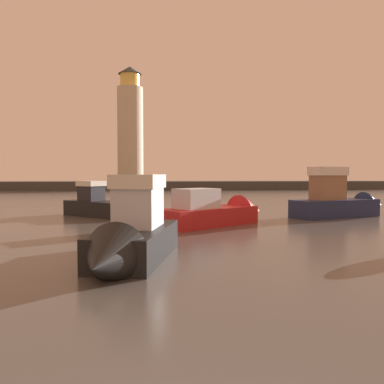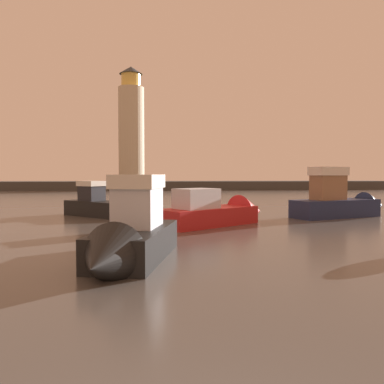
{
  "view_description": "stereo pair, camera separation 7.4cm",
  "coord_description": "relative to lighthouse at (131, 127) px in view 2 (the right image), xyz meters",
  "views": [
    {
      "loc": [
        -0.44,
        -2.03,
        2.63
      ],
      "look_at": [
        1.53,
        17.35,
        1.73
      ],
      "focal_mm": 36.0,
      "sensor_mm": 36.0,
      "label": 1
    },
    {
      "loc": [
        -0.37,
        -2.03,
        2.63
      ],
      "look_at": [
        1.53,
        17.35,
        1.73
      ],
      "focal_mm": 36.0,
      "sensor_mm": 36.0,
      "label": 2
    }
  ],
  "objects": [
    {
      "name": "motorboat_1",
      "position": [
        15.54,
        -43.09,
        -9.65
      ],
      "size": [
        7.17,
        4.0,
        3.38
      ],
      "color": "#1E284C",
      "rests_on": "ground_plane"
    },
    {
      "name": "motorboat_4",
      "position": [
        0.78,
        -41.88,
        -9.87
      ],
      "size": [
        5.42,
        5.11,
        2.44
      ],
      "color": "black",
      "rests_on": "ground_plane"
    },
    {
      "name": "ground_plane",
      "position": [
        4.2,
        -31.91,
        -10.54
      ],
      "size": [
        220.0,
        220.0,
        0.0
      ],
      "primitive_type": "plane",
      "color": "#4C4742"
    },
    {
      "name": "lighthouse",
      "position": [
        0.0,
        0.0,
        0.0
      ],
      "size": [
        4.32,
        4.32,
        19.19
      ],
      "color": "beige",
      "rests_on": "breakwater"
    },
    {
      "name": "motorboat_3",
      "position": [
        3.07,
        -54.57,
        -9.74
      ],
      "size": [
        3.08,
        6.13,
        2.96
      ],
      "color": "black",
      "rests_on": "ground_plane"
    },
    {
      "name": "breakwater",
      "position": [
        4.2,
        0.0,
        -9.82
      ],
      "size": [
        81.07,
        6.49,
        1.45
      ],
      "primitive_type": "cube",
      "color": "#423F3D",
      "rests_on": "ground_plane"
    },
    {
      "name": "motorboat_0",
      "position": [
        7.42,
        -45.73,
        -9.93
      ],
      "size": [
        6.77,
        5.59,
        2.39
      ],
      "color": "#B21E1E",
      "rests_on": "ground_plane"
    }
  ]
}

